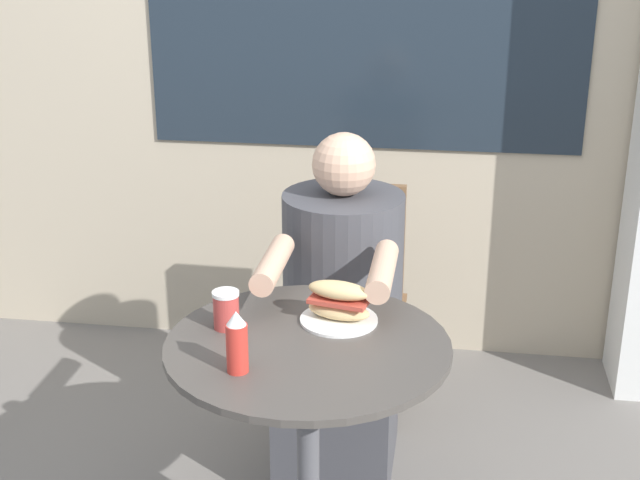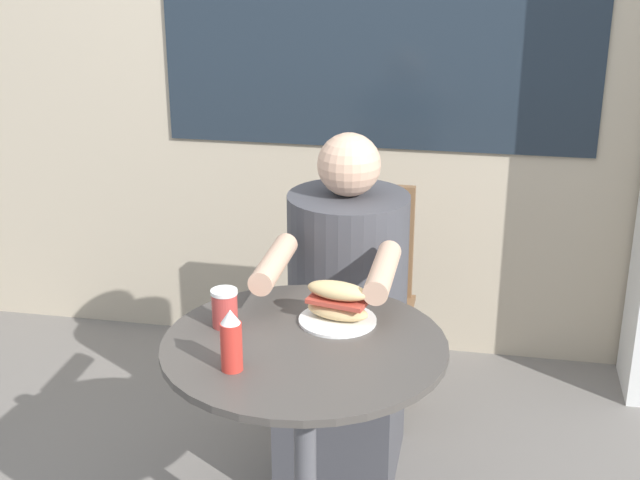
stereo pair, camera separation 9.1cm
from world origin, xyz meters
name	(u,v)px [view 2 (the right image)]	position (x,y,z in m)	size (l,w,h in m)	color
storefront_wall	(383,13)	(0.00, 1.51, 1.40)	(8.00, 0.09, 2.80)	#B7A88E
cafe_table	(305,410)	(0.00, 0.00, 0.55)	(0.74, 0.74, 0.75)	#47423D
diner_chair	(361,284)	(0.02, 0.92, 0.52)	(0.38, 0.38, 0.87)	brown
seated_diner	(345,335)	(0.01, 0.57, 0.49)	(0.39, 0.69, 1.15)	#424247
sandwich_on_plate	(338,305)	(0.06, 0.14, 0.80)	(0.21, 0.21, 0.11)	white
drink_cup	(225,308)	(-0.22, 0.05, 0.80)	(0.07, 0.07, 0.10)	#B73D38
condiment_bottle	(231,341)	(-0.14, -0.17, 0.83)	(0.05, 0.05, 0.16)	red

